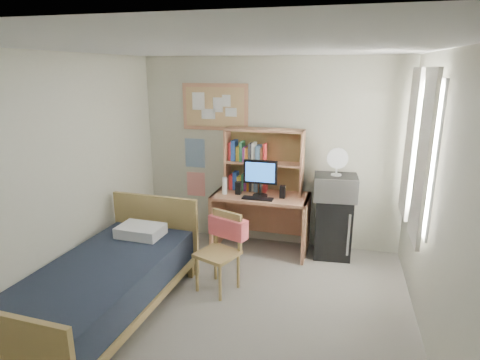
% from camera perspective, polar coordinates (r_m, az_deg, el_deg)
% --- Properties ---
extents(floor, '(3.60, 4.20, 0.02)m').
position_cam_1_polar(floor, '(4.20, -1.51, -20.05)').
color(floor, gray).
rests_on(floor, ground).
extents(ceiling, '(3.60, 4.20, 0.02)m').
position_cam_1_polar(ceiling, '(3.42, -1.83, 18.33)').
color(ceiling, silver).
rests_on(ceiling, wall_back).
extents(wall_back, '(3.60, 0.04, 2.60)m').
position_cam_1_polar(wall_back, '(5.58, 4.27, 3.80)').
color(wall_back, beige).
rests_on(wall_back, floor).
extents(wall_front, '(3.60, 0.04, 2.60)m').
position_cam_1_polar(wall_front, '(1.89, -20.88, -22.58)').
color(wall_front, beige).
rests_on(wall_front, floor).
extents(wall_left, '(0.04, 4.20, 2.60)m').
position_cam_1_polar(wall_left, '(4.42, -24.70, -0.76)').
color(wall_left, beige).
rests_on(wall_left, floor).
extents(wall_right, '(0.04, 4.20, 2.60)m').
position_cam_1_polar(wall_right, '(3.58, 27.42, -4.77)').
color(wall_right, beige).
rests_on(wall_right, floor).
extents(window_unit, '(0.10, 1.40, 1.70)m').
position_cam_1_polar(window_unit, '(4.63, 24.14, 3.81)').
color(window_unit, white).
rests_on(window_unit, wall_right).
extents(curtain_left, '(0.04, 0.55, 1.70)m').
position_cam_1_polar(curtain_left, '(4.24, 24.59, 2.78)').
color(curtain_left, white).
rests_on(curtain_left, wall_right).
extents(curtain_right, '(0.04, 0.55, 1.70)m').
position_cam_1_polar(curtain_right, '(5.01, 23.08, 4.74)').
color(curtain_right, white).
rests_on(curtain_right, wall_right).
extents(bulletin_board, '(0.94, 0.03, 0.64)m').
position_cam_1_polar(bulletin_board, '(5.66, -3.56, 10.33)').
color(bulletin_board, tan).
rests_on(bulletin_board, wall_back).
extents(poster_wave, '(0.30, 0.01, 0.42)m').
position_cam_1_polar(poster_wave, '(5.87, -6.42, 3.83)').
color(poster_wave, '#23568D').
rests_on(poster_wave, wall_back).
extents(poster_japan, '(0.28, 0.01, 0.36)m').
position_cam_1_polar(poster_japan, '(5.98, -6.28, -0.58)').
color(poster_japan, red).
rests_on(poster_japan, wall_back).
extents(desk, '(1.30, 0.67, 0.80)m').
position_cam_1_polar(desk, '(5.52, 2.95, -6.05)').
color(desk, tan).
rests_on(desk, floor).
extents(desk_chair, '(0.58, 0.58, 0.90)m').
position_cam_1_polar(desk_chair, '(4.55, -3.24, -10.37)').
color(desk_chair, tan).
rests_on(desk_chair, floor).
extents(mini_fridge, '(0.50, 0.50, 0.80)m').
position_cam_1_polar(mini_fridge, '(5.51, 13.03, -6.50)').
color(mini_fridge, black).
rests_on(mini_fridge, floor).
extents(bed, '(1.18, 2.19, 0.59)m').
position_cam_1_polar(bed, '(4.35, -18.84, -14.84)').
color(bed, black).
rests_on(bed, floor).
extents(hutch, '(1.07, 0.30, 0.87)m').
position_cam_1_polar(hutch, '(5.42, 3.43, 2.74)').
color(hutch, tan).
rests_on(hutch, desk).
extents(monitor, '(0.45, 0.05, 0.48)m').
position_cam_1_polar(monitor, '(5.27, 2.90, 0.17)').
color(monitor, black).
rests_on(monitor, desk).
extents(keyboard, '(0.41, 0.14, 0.02)m').
position_cam_1_polar(keyboard, '(5.20, 2.52, -2.64)').
color(keyboard, black).
rests_on(keyboard, desk).
extents(speaker_left, '(0.07, 0.07, 0.17)m').
position_cam_1_polar(speaker_left, '(5.38, -0.24, -1.14)').
color(speaker_left, black).
rests_on(speaker_left, desk).
extents(speaker_right, '(0.07, 0.07, 0.17)m').
position_cam_1_polar(speaker_right, '(5.25, 6.07, -1.67)').
color(speaker_right, black).
rests_on(speaker_right, desk).
extents(water_bottle, '(0.07, 0.07, 0.23)m').
position_cam_1_polar(water_bottle, '(5.39, -2.20, -0.83)').
color(water_bottle, white).
rests_on(water_bottle, desk).
extents(hoodie, '(0.49, 0.31, 0.23)m').
position_cam_1_polar(hoodie, '(4.59, -1.70, -6.72)').
color(hoodie, '#FA5F62').
rests_on(hoodie, desk_chair).
extents(microwave, '(0.57, 0.45, 0.31)m').
position_cam_1_polar(microwave, '(5.31, 13.40, -0.98)').
color(microwave, silver).
rests_on(microwave, mini_fridge).
extents(desk_fan, '(0.28, 0.28, 0.33)m').
position_cam_1_polar(desk_fan, '(5.23, 13.62, 2.38)').
color(desk_fan, white).
rests_on(desk_fan, microwave).
extents(pillow, '(0.52, 0.38, 0.12)m').
position_cam_1_polar(pillow, '(4.75, -13.93, -7.02)').
color(pillow, white).
rests_on(pillow, bed).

